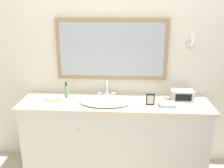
{
  "coord_description": "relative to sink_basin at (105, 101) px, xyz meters",
  "views": [
    {
      "loc": [
        0.13,
        -2.2,
        1.85
      ],
      "look_at": [
        -0.03,
        0.29,
        1.05
      ],
      "focal_mm": 40.0,
      "sensor_mm": 36.0,
      "label": 1
    }
  ],
  "objects": [
    {
      "name": "wall_back",
      "position": [
        0.1,
        0.31,
        0.41
      ],
      "size": [
        8.0,
        0.18,
        2.55
      ],
      "color": "silver",
      "rests_on": "ground_plane"
    },
    {
      "name": "vanity_counter",
      "position": [
        0.1,
        0.02,
        -0.44
      ],
      "size": [
        2.04,
        0.53,
        0.85
      ],
      "color": "beige",
      "rests_on": "ground_plane"
    },
    {
      "name": "sink_basin",
      "position": [
        0.0,
        0.0,
        0.0
      ],
      "size": [
        0.55,
        0.42,
        0.18
      ],
      "color": "white",
      "rests_on": "vanity_counter"
    },
    {
      "name": "soap_bottle",
      "position": [
        -0.45,
        0.12,
        0.05
      ],
      "size": [
        0.05,
        0.05,
        0.18
      ],
      "color": "#709966",
      "rests_on": "vanity_counter"
    },
    {
      "name": "appliance_box",
      "position": [
        0.82,
        0.11,
        0.04
      ],
      "size": [
        0.24,
        0.14,
        0.12
      ],
      "color": "#BCBCC1",
      "rests_on": "vanity_counter"
    },
    {
      "name": "picture_frame",
      "position": [
        0.47,
        -0.05,
        0.04
      ],
      "size": [
        0.09,
        0.01,
        0.12
      ],
      "color": "black",
      "rests_on": "vanity_counter"
    },
    {
      "name": "hand_towel_near_sink",
      "position": [
        0.65,
        -0.06,
        -0.0
      ],
      "size": [
        0.16,
        0.13,
        0.03
      ],
      "color": "#A8B7C6",
      "rests_on": "vanity_counter"
    },
    {
      "name": "hand_towel_far_corner",
      "position": [
        -0.55,
        0.02,
        0.0
      ],
      "size": [
        0.18,
        0.13,
        0.05
      ],
      "color": "silver",
      "rests_on": "vanity_counter"
    },
    {
      "name": "metal_tray",
      "position": [
        0.98,
        -0.08,
        -0.01
      ],
      "size": [
        0.17,
        0.1,
        0.01
      ],
      "color": "#ADADB2",
      "rests_on": "vanity_counter"
    }
  ]
}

